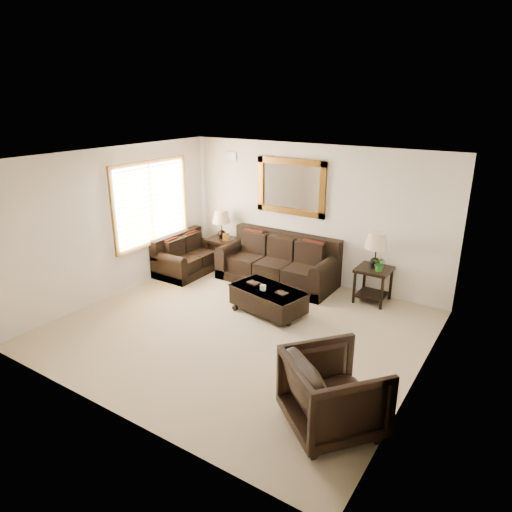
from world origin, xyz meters
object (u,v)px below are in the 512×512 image
Objects in this scene: sofa at (278,265)px; end_table_left at (222,230)px; end_table_right at (375,257)px; armchair at (334,389)px; loveseat at (187,258)px; coffee_table at (268,298)px.

end_table_left is at bearing 174.77° from sofa.
end_table_right is at bearing 3.80° from sofa.
end_table_right reaches higher than armchair.
armchair is (2.67, -3.36, 0.15)m from sofa.
end_table_right reaches higher than end_table_left.
loveseat is at bearing -169.62° from end_table_right.
sofa is at bearing -176.20° from end_table_right.
loveseat is at bearing 8.14° from armchair.
loveseat is at bearing -119.28° from end_table_left.
sofa is 1.88× the size of end_table_left.
loveseat is 1.10× the size of end_table_right.
end_table_right reaches higher than loveseat.
end_table_right is at bearing 58.52° from coffee_table.
armchair reaches higher than loveseat.
loveseat is at bearing -163.29° from sofa.
armchair is (4.56, -2.80, 0.20)m from loveseat.
loveseat is 0.96m from end_table_left.
armchair is at bearing -40.07° from end_table_left.
coffee_table is 1.40× the size of armchair.
end_table_left is (0.40, 0.71, 0.51)m from loveseat.
sofa is 1.98m from loveseat.
end_table_right is (1.90, 0.13, 0.50)m from sofa.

